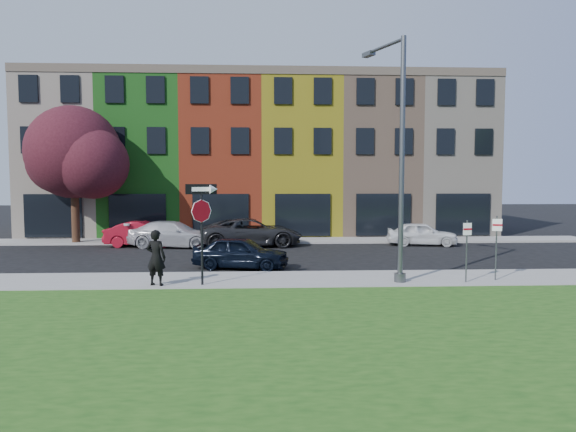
{
  "coord_description": "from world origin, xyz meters",
  "views": [
    {
      "loc": [
        -2.38,
        -15.13,
        3.66
      ],
      "look_at": [
        -1.47,
        4.0,
        2.3
      ],
      "focal_mm": 32.0,
      "sensor_mm": 36.0,
      "label": 1
    }
  ],
  "objects": [
    {
      "name": "ground",
      "position": [
        0.0,
        0.0,
        0.0
      ],
      "size": [
        120.0,
        120.0,
        0.0
      ],
      "primitive_type": "plane",
      "color": "black",
      "rests_on": "ground"
    },
    {
      "name": "sidewalk_near",
      "position": [
        2.0,
        3.0,
        0.06
      ],
      "size": [
        40.0,
        3.0,
        0.12
      ],
      "primitive_type": "cube",
      "color": "gray",
      "rests_on": "ground"
    },
    {
      "name": "sidewalk_far",
      "position": [
        -3.0,
        15.0,
        0.06
      ],
      "size": [
        40.0,
        2.4,
        0.12
      ],
      "primitive_type": "cube",
      "color": "gray",
      "rests_on": "ground"
    },
    {
      "name": "rowhouse_block",
      "position": [
        -2.5,
        21.18,
        4.99
      ],
      "size": [
        30.0,
        10.12,
        10.0
      ],
      "color": "beige",
      "rests_on": "ground"
    },
    {
      "name": "stop_sign",
      "position": [
        -4.46,
        2.06,
        2.52
      ],
      "size": [
        1.01,
        0.37,
        3.39
      ],
      "rotation": [
        0.0,
        0.0,
        0.32
      ],
      "color": "black",
      "rests_on": "sidewalk_near"
    },
    {
      "name": "man",
      "position": [
        -5.98,
        2.03,
        1.06
      ],
      "size": [
        0.94,
        0.83,
        1.88
      ],
      "primitive_type": "imported",
      "rotation": [
        0.0,
        0.0,
        2.85
      ],
      "color": "black",
      "rests_on": "sidewalk_near"
    },
    {
      "name": "sedan_near",
      "position": [
        -3.32,
        5.83,
        0.67
      ],
      "size": [
        3.4,
        4.65,
        1.33
      ],
      "primitive_type": "imported",
      "rotation": [
        0.0,
        0.0,
        1.33
      ],
      "color": "black",
      "rests_on": "ground"
    },
    {
      "name": "parked_car_red",
      "position": [
        -8.92,
        13.11,
        0.69
      ],
      "size": [
        1.67,
        4.25,
        1.38
      ],
      "primitive_type": "imported",
      "rotation": [
        0.0,
        0.0,
        1.55
      ],
      "color": "maroon",
      "rests_on": "ground"
    },
    {
      "name": "parked_car_silver",
      "position": [
        -7.28,
        12.75,
        0.71
      ],
      "size": [
        3.32,
        5.41,
        1.41
      ],
      "primitive_type": "imported",
      "rotation": [
        0.0,
        0.0,
        1.43
      ],
      "color": "#AEAEB2",
      "rests_on": "ground"
    },
    {
      "name": "parked_car_dark",
      "position": [
        -3.07,
        12.94,
        0.77
      ],
      "size": [
        3.78,
        6.13,
        1.55
      ],
      "primitive_type": "imported",
      "rotation": [
        0.0,
        0.0,
        1.68
      ],
      "color": "black",
      "rests_on": "ground"
    },
    {
      "name": "parked_car_white",
      "position": [
        6.41,
        12.88,
        0.65
      ],
      "size": [
        2.79,
        4.33,
        1.3
      ],
      "primitive_type": "imported",
      "rotation": [
        0.0,
        0.0,
        1.41
      ],
      "color": "white",
      "rests_on": "ground"
    },
    {
      "name": "street_lamp",
      "position": [
        2.25,
        2.42,
        4.33
      ],
      "size": [
        1.2,
        2.45,
        8.35
      ],
      "rotation": [
        0.0,
        0.0,
        0.38
      ],
      "color": "#4E5154",
      "rests_on": "sidewalk_near"
    },
    {
      "name": "parking_sign_a",
      "position": [
        4.59,
        2.05,
        1.46
      ],
      "size": [
        0.32,
        0.11,
        2.15
      ],
      "rotation": [
        0.0,
        0.0,
        0.2
      ],
      "color": "#4E5154",
      "rests_on": "sidewalk_near"
    },
    {
      "name": "parking_sign_b",
      "position": [
        5.79,
        2.39,
        1.53
      ],
      "size": [
        0.31,
        0.14,
        2.27
      ],
      "rotation": [
        0.0,
        0.0,
        -0.32
      ],
      "color": "#4E5154",
      "rests_on": "sidewalk_near"
    },
    {
      "name": "tree_purple",
      "position": [
        -12.94,
        14.39,
        5.06
      ],
      "size": [
        6.22,
        5.45,
        7.67
      ],
      "color": "black",
      "rests_on": "sidewalk_far"
    }
  ]
}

